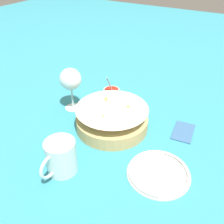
% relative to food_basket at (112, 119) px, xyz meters
% --- Properties ---
extents(ground_plane, '(4.00, 4.00, 0.00)m').
position_rel_food_basket_xyz_m(ground_plane, '(0.01, -0.03, -0.04)').
color(ground_plane, teal).
extents(food_basket, '(0.25, 0.25, 0.10)m').
position_rel_food_basket_xyz_m(food_basket, '(0.00, 0.00, 0.00)').
color(food_basket, tan).
rests_on(food_basket, ground_plane).
extents(sauce_cup, '(0.07, 0.07, 0.10)m').
position_rel_food_basket_xyz_m(sauce_cup, '(-0.19, -0.11, -0.02)').
color(sauce_cup, '#B7B7BC').
rests_on(sauce_cup, ground_plane).
extents(wine_glass, '(0.08, 0.08, 0.17)m').
position_rel_food_basket_xyz_m(wine_glass, '(-0.03, -0.20, 0.09)').
color(wine_glass, silver).
rests_on(wine_glass, ground_plane).
extents(beer_mug, '(0.13, 0.09, 0.10)m').
position_rel_food_basket_xyz_m(beer_mug, '(0.24, -0.02, 0.01)').
color(beer_mug, silver).
rests_on(beer_mug, ground_plane).
extents(side_plate, '(0.18, 0.18, 0.01)m').
position_rel_food_basket_xyz_m(side_plate, '(0.12, 0.22, -0.03)').
color(side_plate, white).
rests_on(side_plate, ground_plane).
extents(napkin, '(0.12, 0.08, 0.01)m').
position_rel_food_basket_xyz_m(napkin, '(-0.10, 0.23, -0.03)').
color(napkin, '#38608E').
rests_on(napkin, ground_plane).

